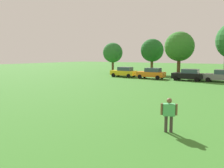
# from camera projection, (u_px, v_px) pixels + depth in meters

# --- Properties ---
(ground_plane) EXTENTS (160.00, 160.00, 0.00)m
(ground_plane) POSITION_uv_depth(u_px,v_px,m) (176.00, 85.00, 27.77)
(ground_plane) COLOR #387528
(adult_bystander) EXTENTS (0.73, 0.48, 1.64)m
(adult_bystander) POSITION_uv_depth(u_px,v_px,m) (169.00, 112.00, 10.69)
(adult_bystander) COLOR #3F3833
(adult_bystander) RESTS_ON ground
(parked_car_yellow_0) EXTENTS (4.30, 2.02, 1.68)m
(parked_car_yellow_0) POSITION_uv_depth(u_px,v_px,m) (124.00, 72.00, 38.36)
(parked_car_yellow_0) COLOR yellow
(parked_car_yellow_0) RESTS_ON ground
(parked_car_orange_1) EXTENTS (4.30, 2.02, 1.68)m
(parked_car_orange_1) POSITION_uv_depth(u_px,v_px,m) (151.00, 73.00, 35.42)
(parked_car_orange_1) COLOR orange
(parked_car_orange_1) RESTS_ON ground
(parked_car_black_2) EXTENTS (4.30, 2.02, 1.68)m
(parked_car_black_2) POSITION_uv_depth(u_px,v_px,m) (188.00, 75.00, 32.79)
(parked_car_black_2) COLOR black
(parked_car_black_2) RESTS_ON ground
(parked_car_gray_3) EXTENTS (4.30, 2.02, 1.68)m
(parked_car_gray_3) POSITION_uv_depth(u_px,v_px,m) (221.00, 76.00, 30.98)
(parked_car_gray_3) COLOR slate
(parked_car_gray_3) RESTS_ON ground
(tree_far_left) EXTENTS (3.93, 3.93, 6.13)m
(tree_far_left) POSITION_uv_depth(u_px,v_px,m) (113.00, 53.00, 45.52)
(tree_far_left) COLOR brown
(tree_far_left) RESTS_ON ground
(tree_left) EXTENTS (4.32, 4.32, 6.73)m
(tree_left) POSITION_uv_depth(u_px,v_px,m) (152.00, 50.00, 43.20)
(tree_left) COLOR brown
(tree_left) RESTS_ON ground
(tree_center_left) EXTENTS (4.78, 4.78, 7.45)m
(tree_center_left) POSITION_uv_depth(u_px,v_px,m) (179.00, 47.00, 37.08)
(tree_center_left) COLOR brown
(tree_center_left) RESTS_ON ground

